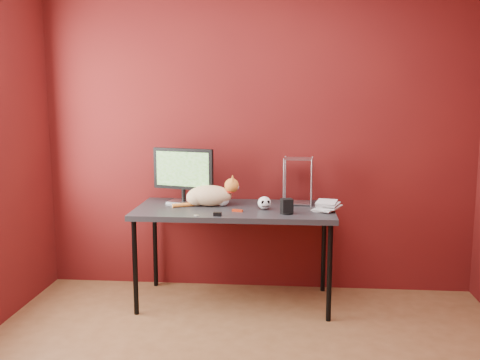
# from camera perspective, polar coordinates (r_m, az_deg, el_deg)

# --- Properties ---
(room) EXTENTS (3.52, 3.52, 2.61)m
(room) POSITION_cam_1_polar(r_m,az_deg,el_deg) (2.60, -0.16, 5.74)
(room) COLOR brown
(room) RESTS_ON ground
(desk) EXTENTS (1.50, 0.70, 0.75)m
(desk) POSITION_cam_1_polar(r_m,az_deg,el_deg) (4.07, -0.57, -3.67)
(desk) COLOR black
(desk) RESTS_ON ground
(monitor) EXTENTS (0.49, 0.22, 0.44)m
(monitor) POSITION_cam_1_polar(r_m,az_deg,el_deg) (4.22, -6.08, 0.78)
(monitor) COLOR #A5A6AA
(monitor) RESTS_ON desk
(cat) EXTENTS (0.50, 0.20, 0.24)m
(cat) POSITION_cam_1_polar(r_m,az_deg,el_deg) (4.12, -3.22, -1.64)
(cat) COLOR #C07B28
(cat) RESTS_ON desk
(skull_mug) EXTENTS (0.10, 0.10, 0.10)m
(skull_mug) POSITION_cam_1_polar(r_m,az_deg,el_deg) (4.00, 2.62, -2.45)
(skull_mug) COLOR silver
(skull_mug) RESTS_ON desk
(speaker) EXTENTS (0.10, 0.10, 0.11)m
(speaker) POSITION_cam_1_polar(r_m,az_deg,el_deg) (3.86, 5.01, -2.86)
(speaker) COLOR black
(speaker) RESTS_ON desk
(book_stack) EXTENTS (0.23, 0.24, 0.79)m
(book_stack) POSITION_cam_1_polar(r_m,az_deg,el_deg) (3.99, 8.47, 2.46)
(book_stack) COLOR beige
(book_stack) RESTS_ON desk
(wire_rack) EXTENTS (0.22, 0.19, 0.37)m
(wire_rack) POSITION_cam_1_polar(r_m,az_deg,el_deg) (4.20, 6.21, -0.08)
(wire_rack) COLOR #A5A6AA
(wire_rack) RESTS_ON desk
(pocket_knife) EXTENTS (0.08, 0.04, 0.02)m
(pocket_knife) POSITION_cam_1_polar(r_m,az_deg,el_deg) (3.93, -0.27, -3.28)
(pocket_knife) COLOR #AC260D
(pocket_knife) RESTS_ON desk
(black_gadget) EXTENTS (0.06, 0.04, 0.03)m
(black_gadget) POSITION_cam_1_polar(r_m,az_deg,el_deg) (3.79, -2.42, -3.66)
(black_gadget) COLOR black
(black_gadget) RESTS_ON desk
(washer) EXTENTS (0.04, 0.04, 0.00)m
(washer) POSITION_cam_1_polar(r_m,az_deg,el_deg) (3.81, -4.65, -3.78)
(washer) COLOR #A5A6AA
(washer) RESTS_ON desk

